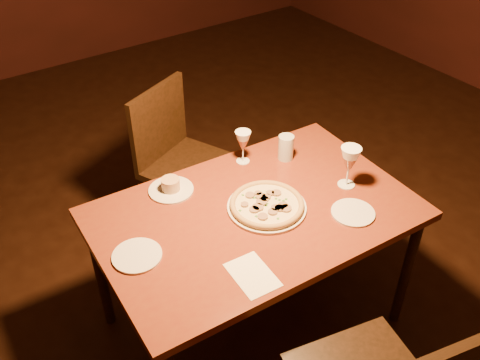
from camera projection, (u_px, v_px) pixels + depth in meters
floor at (272, 327)px, 2.62m from camera, size 7.00×7.00×0.00m
dining_table at (255, 222)px, 2.27m from camera, size 1.36×0.92×0.71m
chair_far at (180, 158)px, 2.90m from camera, size 0.57×0.57×0.89m
pizza_plate at (267, 205)px, 2.23m from camera, size 0.33×0.33×0.04m
ramekin_saucer at (171, 187)px, 2.33m from camera, size 0.20×0.20×0.06m
wine_glass_far at (243, 147)px, 2.47m from camera, size 0.07×0.07×0.16m
wine_glass_right at (349, 167)px, 2.31m from camera, size 0.09×0.09×0.20m
water_tumbler at (286, 147)px, 2.50m from camera, size 0.07×0.07×0.12m
side_plate_left at (137, 256)px, 2.02m from camera, size 0.19×0.19×0.01m
side_plate_near at (353, 213)px, 2.21m from camera, size 0.18×0.18×0.01m
menu_card at (252, 275)px, 1.94m from camera, size 0.15×0.21×0.00m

